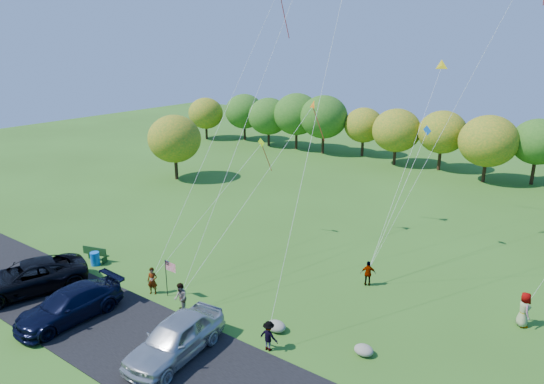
{
  "coord_description": "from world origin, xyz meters",
  "views": [
    {
      "loc": [
        16.0,
        -16.91,
        14.25
      ],
      "look_at": [
        -0.58,
        6.0,
        5.45
      ],
      "focal_mm": 32.0,
      "sensor_mm": 36.0,
      "label": 1
    }
  ],
  "objects_px": {
    "flyer_a": "(152,281)",
    "flyer_d": "(368,273)",
    "minivan_silver": "(175,338)",
    "flyer_e": "(524,309)",
    "flyer_b": "(181,298)",
    "trash_barrel": "(95,259)",
    "park_bench": "(96,253)",
    "flyer_c": "(269,336)",
    "minivan_dark": "(28,277)",
    "minivan_navy": "(69,305)"
  },
  "relations": [
    {
      "from": "flyer_a",
      "to": "flyer_d",
      "type": "bearing_deg",
      "value": 11.97
    },
    {
      "from": "minivan_silver",
      "to": "flyer_e",
      "type": "height_order",
      "value": "minivan_silver"
    },
    {
      "from": "flyer_b",
      "to": "trash_barrel",
      "type": "bearing_deg",
      "value": -147.76
    },
    {
      "from": "park_bench",
      "to": "trash_barrel",
      "type": "relative_size",
      "value": 2.0
    },
    {
      "from": "flyer_c",
      "to": "minivan_dark",
      "type": "bearing_deg",
      "value": 12.21
    },
    {
      "from": "minivan_silver",
      "to": "flyer_d",
      "type": "xyz_separation_m",
      "value": [
        4.29,
        11.76,
        -0.22
      ]
    },
    {
      "from": "flyer_a",
      "to": "flyer_e",
      "type": "height_order",
      "value": "flyer_e"
    },
    {
      "from": "minivan_dark",
      "to": "flyer_b",
      "type": "distance_m",
      "value": 9.67
    },
    {
      "from": "minivan_dark",
      "to": "flyer_c",
      "type": "distance_m",
      "value": 15.32
    },
    {
      "from": "minivan_silver",
      "to": "flyer_a",
      "type": "height_order",
      "value": "minivan_silver"
    },
    {
      "from": "minivan_navy",
      "to": "trash_barrel",
      "type": "relative_size",
      "value": 6.37
    },
    {
      "from": "minivan_dark",
      "to": "flyer_d",
      "type": "distance_m",
      "value": 20.26
    },
    {
      "from": "flyer_b",
      "to": "park_bench",
      "type": "distance_m",
      "value": 9.56
    },
    {
      "from": "trash_barrel",
      "to": "flyer_c",
      "type": "bearing_deg",
      "value": -2.81
    },
    {
      "from": "minivan_dark",
      "to": "minivan_silver",
      "type": "bearing_deg",
      "value": 24.26
    },
    {
      "from": "flyer_c",
      "to": "trash_barrel",
      "type": "xyz_separation_m",
      "value": [
        -14.86,
        0.73,
        -0.31
      ]
    },
    {
      "from": "flyer_c",
      "to": "flyer_d",
      "type": "bearing_deg",
      "value": -99.0
    },
    {
      "from": "minivan_dark",
      "to": "park_bench",
      "type": "distance_m",
      "value": 4.98
    },
    {
      "from": "minivan_dark",
      "to": "flyer_c",
      "type": "relative_size",
      "value": 4.27
    },
    {
      "from": "flyer_a",
      "to": "flyer_d",
      "type": "distance_m",
      "value": 12.91
    },
    {
      "from": "minivan_navy",
      "to": "flyer_a",
      "type": "height_order",
      "value": "minivan_navy"
    },
    {
      "from": "minivan_dark",
      "to": "park_bench",
      "type": "bearing_deg",
      "value": 116.53
    },
    {
      "from": "minivan_silver",
      "to": "flyer_d",
      "type": "height_order",
      "value": "minivan_silver"
    },
    {
      "from": "flyer_a",
      "to": "flyer_d",
      "type": "xyz_separation_m",
      "value": [
        9.83,
        8.37,
        -0.03
      ]
    },
    {
      "from": "minivan_dark",
      "to": "minivan_silver",
      "type": "relative_size",
      "value": 1.17
    },
    {
      "from": "minivan_dark",
      "to": "flyer_d",
      "type": "height_order",
      "value": "minivan_dark"
    },
    {
      "from": "flyer_a",
      "to": "flyer_b",
      "type": "relative_size",
      "value": 0.95
    },
    {
      "from": "minivan_navy",
      "to": "flyer_a",
      "type": "bearing_deg",
      "value": 75.28
    },
    {
      "from": "minivan_dark",
      "to": "minivan_navy",
      "type": "relative_size",
      "value": 1.14
    },
    {
      "from": "flyer_c",
      "to": "flyer_e",
      "type": "height_order",
      "value": "flyer_e"
    },
    {
      "from": "flyer_b",
      "to": "flyer_a",
      "type": "bearing_deg",
      "value": -152.34
    },
    {
      "from": "flyer_a",
      "to": "flyer_e",
      "type": "distance_m",
      "value": 20.4
    },
    {
      "from": "flyer_b",
      "to": "flyer_d",
      "type": "bearing_deg",
      "value": 89.27
    },
    {
      "from": "minivan_navy",
      "to": "trash_barrel",
      "type": "distance_m",
      "value": 6.75
    },
    {
      "from": "minivan_silver",
      "to": "flyer_b",
      "type": "height_order",
      "value": "minivan_silver"
    },
    {
      "from": "minivan_navy",
      "to": "park_bench",
      "type": "relative_size",
      "value": 3.18
    },
    {
      "from": "minivan_silver",
      "to": "park_bench",
      "type": "distance_m",
      "value": 12.85
    },
    {
      "from": "flyer_a",
      "to": "park_bench",
      "type": "relative_size",
      "value": 0.92
    },
    {
      "from": "flyer_c",
      "to": "flyer_e",
      "type": "distance_m",
      "value": 13.42
    },
    {
      "from": "flyer_a",
      "to": "flyer_e",
      "type": "xyz_separation_m",
      "value": [
        18.29,
        9.05,
        0.13
      ]
    },
    {
      "from": "minivan_navy",
      "to": "minivan_dark",
      "type": "bearing_deg",
      "value": 178.76
    },
    {
      "from": "flyer_c",
      "to": "flyer_d",
      "type": "xyz_separation_m",
      "value": [
        1.07,
        8.77,
        0.03
      ]
    },
    {
      "from": "minivan_navy",
      "to": "flyer_b",
      "type": "relative_size",
      "value": 3.3
    },
    {
      "from": "flyer_c",
      "to": "flyer_b",
      "type": "bearing_deg",
      "value": -1.18
    },
    {
      "from": "minivan_dark",
      "to": "park_bench",
      "type": "relative_size",
      "value": 3.63
    },
    {
      "from": "minivan_navy",
      "to": "park_bench",
      "type": "xyz_separation_m",
      "value": [
        -5.23,
        5.23,
        -0.35
      ]
    },
    {
      "from": "minivan_dark",
      "to": "minivan_silver",
      "type": "height_order",
      "value": "minivan_silver"
    },
    {
      "from": "flyer_a",
      "to": "trash_barrel",
      "type": "height_order",
      "value": "flyer_a"
    },
    {
      "from": "minivan_navy",
      "to": "park_bench",
      "type": "height_order",
      "value": "minivan_navy"
    },
    {
      "from": "minivan_dark",
      "to": "flyer_b",
      "type": "relative_size",
      "value": 3.75
    }
  ]
}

